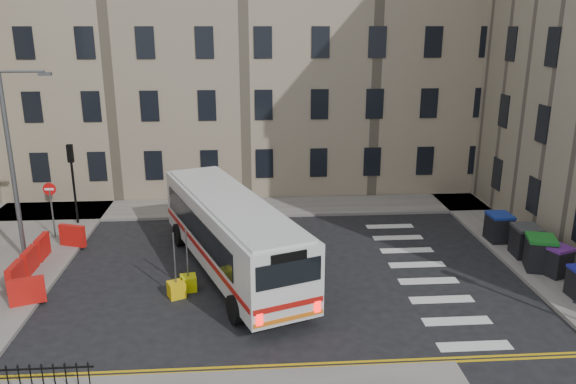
{
  "coord_description": "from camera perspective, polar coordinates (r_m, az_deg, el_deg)",
  "views": [
    {
      "loc": [
        -3.14,
        -21.42,
        9.96
      ],
      "look_at": [
        -1.48,
        1.73,
        3.0
      ],
      "focal_mm": 35.0,
      "sensor_mm": 36.0,
      "label": 1
    }
  ],
  "objects": [
    {
      "name": "ground",
      "position": [
        23.83,
        3.9,
        -8.05
      ],
      "size": [
        120.0,
        120.0,
        0.0
      ],
      "primitive_type": "plane",
      "color": "black",
      "rests_on": "ground"
    },
    {
      "name": "pavement_north",
      "position": [
        31.73,
        -9.06,
        -1.67
      ],
      "size": [
        36.0,
        3.2,
        0.15
      ],
      "primitive_type": "cube",
      "color": "slate",
      "rests_on": "ground"
    },
    {
      "name": "pavement_east",
      "position": [
        29.85,
        20.22,
        -3.72
      ],
      "size": [
        2.4,
        26.0,
        0.15
      ],
      "primitive_type": "cube",
      "color": "slate",
      "rests_on": "ground"
    },
    {
      "name": "terrace_north",
      "position": [
        37.14,
        -10.38,
        14.37
      ],
      "size": [
        38.3,
        10.8,
        17.2
      ],
      "color": "gray",
      "rests_on": "ground"
    },
    {
      "name": "traffic_light_nw",
      "position": [
        30.14,
        -21.07,
        1.95
      ],
      "size": [
        0.28,
        0.22,
        4.1
      ],
      "color": "black",
      "rests_on": "pavement_west"
    },
    {
      "name": "streetlamp",
      "position": [
        26.03,
        -26.27,
        2.47
      ],
      "size": [
        0.5,
        0.22,
        8.14
      ],
      "color": "#595B5E",
      "rests_on": "pavement_west"
    },
    {
      "name": "no_entry_north",
      "position": [
        28.66,
        -22.97,
        -0.63
      ],
      "size": [
        0.6,
        0.08,
        3.0
      ],
      "color": "#595B5E",
      "rests_on": "pavement_west"
    },
    {
      "name": "roadworks_barriers",
      "position": [
        25.35,
        -23.99,
        -6.37
      ],
      "size": [
        1.66,
        6.26,
        1.0
      ],
      "color": "red",
      "rests_on": "pavement_west"
    },
    {
      "name": "bus",
      "position": [
        23.19,
        -5.84,
        -4.0
      ],
      "size": [
        6.43,
        11.6,
        3.11
      ],
      "rotation": [
        0.0,
        0.0,
        0.36
      ],
      "color": "silver",
      "rests_on": "ground"
    },
    {
      "name": "wheelie_bin_b",
      "position": [
        25.38,
        25.49,
        -6.24
      ],
      "size": [
        1.31,
        1.39,
        1.23
      ],
      "rotation": [
        0.0,
        0.0,
        0.37
      ],
      "color": "black",
      "rests_on": "pavement_east"
    },
    {
      "name": "wheelie_bin_c",
      "position": [
        25.6,
        24.21,
        -5.67
      ],
      "size": [
        1.43,
        1.55,
        1.41
      ],
      "rotation": [
        0.0,
        0.0,
        -0.29
      ],
      "color": "black",
      "rests_on": "pavement_east"
    },
    {
      "name": "wheelie_bin_d",
      "position": [
        26.82,
        22.99,
        -4.58
      ],
      "size": [
        1.15,
        1.3,
        1.36
      ],
      "rotation": [
        0.0,
        0.0,
        -0.07
      ],
      "color": "black",
      "rests_on": "pavement_east"
    },
    {
      "name": "wheelie_bin_e",
      "position": [
        28.19,
        20.63,
        -3.36
      ],
      "size": [
        1.05,
        1.2,
        1.31
      ],
      "rotation": [
        0.0,
        0.0,
        0.02
      ],
      "color": "black",
      "rests_on": "pavement_east"
    },
    {
      "name": "bollard_yellow",
      "position": [
        22.43,
        -10.08,
        -9.09
      ],
      "size": [
        0.7,
        0.7,
        0.6
      ],
      "primitive_type": "cube",
      "rotation": [
        0.0,
        0.0,
        0.19
      ],
      "color": "#CED60B",
      "rests_on": "ground"
    },
    {
      "name": "bollard_chevron",
      "position": [
        22.01,
        -11.26,
        -9.69
      ],
      "size": [
        0.79,
        0.79,
        0.6
      ],
      "primitive_type": "cube",
      "rotation": [
        0.0,
        0.0,
        0.41
      ],
      "color": "#E1B60D",
      "rests_on": "ground"
    }
  ]
}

